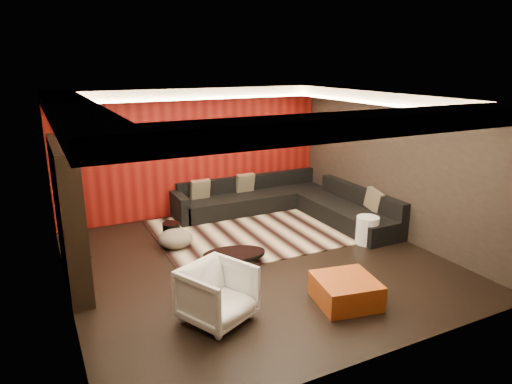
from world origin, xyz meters
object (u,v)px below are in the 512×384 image
drum_stool (172,233)px  orange_ottoman (346,291)px  white_side_table (367,230)px  armchair (217,294)px  coffee_table (234,258)px  sectional_sofa (288,204)px

drum_stool → orange_ottoman: drum_stool is taller
white_side_table → armchair: 3.73m
drum_stool → white_side_table: 3.69m
drum_stool → armchair: (-0.23, -2.88, 0.17)m
coffee_table → white_side_table: size_ratio=2.04×
orange_ottoman → drum_stool: bearing=115.8°
drum_stool → sectional_sofa: (2.80, 0.42, 0.05)m
drum_stool → sectional_sofa: size_ratio=0.10×
drum_stool → armchair: armchair is taller
coffee_table → armchair: armchair is taller
armchair → sectional_sofa: bearing=22.1°
coffee_table → sectional_sofa: bearing=40.3°
armchair → orange_ottoman: bearing=-37.5°
drum_stool → armchair: size_ratio=0.45×
coffee_table → armchair: bearing=-121.1°
drum_stool → white_side_table: bearing=-26.8°
white_side_table → orange_ottoman: white_side_table is taller
orange_ottoman → coffee_table: bearing=115.1°
white_side_table → sectional_sofa: sectional_sofa is taller
coffee_table → white_side_table: 2.63m
drum_stool → orange_ottoman: bearing=-64.2°
coffee_table → orange_ottoman: orange_ottoman is taller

